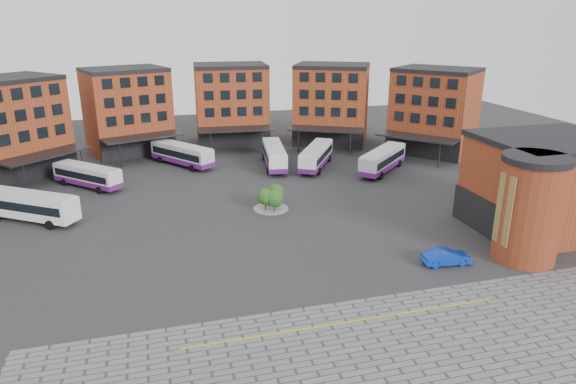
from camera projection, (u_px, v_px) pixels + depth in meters
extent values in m
plane|color=#28282B|center=(279.00, 251.00, 52.84)|extent=(160.00, 160.00, 0.00)
cube|color=gold|center=(347.00, 322.00, 40.56)|extent=(26.00, 0.15, 0.02)
cube|color=#91391F|center=(13.00, 129.00, 76.41)|extent=(16.35, 16.13, 14.00)
cube|color=black|center=(38.00, 166.00, 75.56)|extent=(10.00, 9.07, 4.00)
cube|color=black|center=(5.00, 79.00, 74.02)|extent=(16.55, 16.35, 0.60)
cube|color=black|center=(31.00, 117.00, 73.11)|extent=(8.60, 7.77, 8.00)
cube|color=black|center=(45.00, 155.00, 73.71)|extent=(12.61, 11.97, 0.25)
cylinder|color=black|center=(25.00, 178.00, 69.83)|extent=(0.20, 0.20, 4.00)
cylinder|color=black|center=(82.00, 163.00, 77.06)|extent=(0.20, 0.20, 4.00)
cube|color=#91391F|center=(128.00, 112.00, 89.09)|extent=(15.55, 13.69, 14.00)
cube|color=black|center=(140.00, 146.00, 86.94)|extent=(12.45, 4.71, 4.00)
cube|color=black|center=(123.00, 69.00, 86.70)|extent=(15.65, 13.97, 0.60)
cube|color=black|center=(136.00, 104.00, 84.43)|extent=(10.87, 3.87, 8.00)
cube|color=black|center=(143.00, 137.00, 84.45)|extent=(13.72, 8.39, 0.25)
cylinder|color=black|center=(120.00, 155.00, 81.28)|extent=(0.20, 0.20, 4.00)
cylinder|color=black|center=(175.00, 147.00, 86.11)|extent=(0.20, 0.20, 4.00)
cube|color=#91391F|center=(231.00, 105.00, 95.94)|extent=(13.67, 10.88, 14.00)
cube|color=black|center=(235.00, 137.00, 93.08)|extent=(13.00, 1.41, 4.00)
cube|color=black|center=(230.00, 65.00, 93.55)|extent=(13.69, 11.18, 0.60)
cube|color=black|center=(234.00, 98.00, 90.54)|extent=(11.42, 0.95, 8.00)
cube|color=black|center=(236.00, 129.00, 90.24)|extent=(13.28, 5.30, 0.25)
cylinder|color=black|center=(211.00, 144.00, 88.39)|extent=(0.20, 0.20, 4.00)
cylinder|color=black|center=(263.00, 141.00, 90.07)|extent=(0.20, 0.20, 4.00)
cube|color=#91391F|center=(331.00, 105.00, 95.85)|extent=(16.12, 14.81, 14.00)
cube|color=black|center=(327.00, 137.00, 93.00)|extent=(11.81, 6.35, 4.00)
cube|color=black|center=(333.00, 65.00, 93.47)|extent=(16.26, 15.08, 0.60)
cube|color=black|center=(328.00, 98.00, 90.46)|extent=(10.26, 5.33, 8.00)
cube|color=black|center=(326.00, 129.00, 90.17)|extent=(13.58, 9.82, 0.25)
cylinder|color=black|center=(298.00, 141.00, 90.04)|extent=(0.20, 0.20, 4.00)
cylinder|color=black|center=(350.00, 144.00, 88.29)|extent=(0.20, 0.20, 4.00)
cube|color=#91391F|center=(434.00, 113.00, 88.86)|extent=(16.02, 16.39, 14.00)
cube|color=black|center=(421.00, 146.00, 86.73)|extent=(8.74, 10.28, 4.00)
cube|color=black|center=(438.00, 70.00, 86.47)|extent=(16.25, 16.58, 0.60)
cube|color=black|center=(425.00, 104.00, 84.22)|extent=(7.47, 8.86, 8.00)
cube|color=black|center=(417.00, 137.00, 84.25)|extent=(11.73, 12.79, 0.25)
cylinder|color=black|center=(386.00, 147.00, 85.96)|extent=(0.20, 0.20, 4.00)
cylinder|color=black|center=(439.00, 155.00, 81.05)|extent=(0.20, 0.20, 4.00)
cube|color=#91391F|center=(545.00, 187.00, 56.83)|extent=(14.00, 12.00, 10.00)
cube|color=black|center=(553.00, 140.00, 55.09)|extent=(14.40, 12.40, 0.60)
cube|color=black|center=(486.00, 218.00, 56.04)|extent=(0.40, 12.00, 4.00)
cylinder|color=#91391F|center=(529.00, 212.00, 49.62)|extent=(6.00, 6.00, 10.00)
cylinder|color=black|center=(538.00, 159.00, 47.88)|extent=(6.40, 6.40, 0.60)
cube|color=red|center=(504.00, 210.00, 48.73)|extent=(0.12, 2.20, 7.00)
cylinder|color=gray|center=(271.00, 209.00, 64.25)|extent=(4.40, 4.40, 0.12)
cylinder|color=#332114|center=(266.00, 206.00, 63.30)|extent=(0.14, 0.14, 1.38)
sphere|color=#1F4717|center=(265.00, 197.00, 62.90)|extent=(2.10, 2.10, 2.10)
sphere|color=#1F4717|center=(267.00, 200.00, 62.95)|extent=(1.47, 1.47, 1.47)
cylinder|color=#332114|center=(276.00, 202.00, 64.79)|extent=(0.14, 0.14, 1.41)
sphere|color=#1F4717|center=(276.00, 192.00, 64.38)|extent=(2.06, 2.06, 2.06)
sphere|color=#1F4717|center=(278.00, 196.00, 64.43)|extent=(1.44, 1.44, 1.44)
cylinder|color=#332114|center=(274.00, 207.00, 63.20)|extent=(0.14, 0.14, 1.27)
sphere|color=#1F4717|center=(274.00, 198.00, 62.83)|extent=(2.24, 2.24, 2.24)
sphere|color=#1F4717|center=(276.00, 201.00, 62.87)|extent=(1.57, 1.57, 1.57)
cube|color=white|center=(30.00, 205.00, 59.94)|extent=(11.59, 9.12, 2.71)
cube|color=black|center=(30.00, 204.00, 59.87)|extent=(10.82, 8.62, 1.05)
cube|color=silver|center=(28.00, 194.00, 59.48)|extent=(11.13, 8.75, 0.13)
cylinder|color=black|center=(16.00, 209.00, 62.83)|extent=(1.10, 0.90, 1.10)
cylinder|color=black|center=(50.00, 225.00, 57.97)|extent=(1.10, 0.90, 1.10)
cylinder|color=black|center=(67.00, 216.00, 60.43)|extent=(1.10, 0.90, 1.10)
cube|color=silver|center=(87.00, 175.00, 71.84)|extent=(9.74, 9.63, 2.48)
cube|color=black|center=(87.00, 174.00, 71.78)|extent=(9.14, 9.04, 0.96)
cube|color=silver|center=(86.00, 166.00, 71.42)|extent=(9.35, 9.24, 0.12)
cube|color=black|center=(61.00, 168.00, 74.29)|extent=(1.60, 1.62, 1.12)
cube|color=#601971|center=(88.00, 181.00, 72.13)|extent=(9.79, 9.68, 0.71)
cylinder|color=black|center=(64.00, 182.00, 72.87)|extent=(0.94, 0.93, 1.01)
cylinder|color=black|center=(79.00, 178.00, 74.96)|extent=(0.94, 0.93, 1.01)
cylinder|color=black|center=(99.00, 190.00, 69.57)|extent=(0.94, 0.93, 1.01)
cylinder|color=black|center=(114.00, 185.00, 71.66)|extent=(0.94, 0.93, 1.01)
cube|color=silver|center=(182.00, 154.00, 82.27)|extent=(9.44, 11.44, 2.71)
cube|color=black|center=(182.00, 152.00, 82.21)|extent=(8.91, 10.69, 1.05)
cube|color=silver|center=(181.00, 145.00, 81.81)|extent=(9.06, 10.99, 0.13)
cube|color=black|center=(158.00, 146.00, 85.70)|extent=(1.97, 1.49, 1.22)
cube|color=#601971|center=(182.00, 159.00, 82.59)|extent=(9.50, 11.50, 0.77)
cylinder|color=black|center=(160.00, 160.00, 83.99)|extent=(0.92, 1.09, 1.11)
cylinder|color=black|center=(174.00, 156.00, 86.04)|extent=(0.92, 1.09, 1.11)
cylinder|color=black|center=(192.00, 168.00, 79.42)|extent=(0.92, 1.09, 1.11)
cylinder|color=black|center=(206.00, 164.00, 81.47)|extent=(0.92, 1.09, 1.11)
cube|color=white|center=(274.00, 155.00, 81.55)|extent=(4.46, 12.58, 2.74)
cube|color=black|center=(274.00, 153.00, 81.48)|extent=(4.38, 11.61, 1.06)
cube|color=silver|center=(274.00, 146.00, 81.08)|extent=(4.28, 12.07, 0.13)
cube|color=black|center=(271.00, 144.00, 87.14)|extent=(2.37, 0.45, 1.23)
cube|color=#601971|center=(274.00, 161.00, 81.87)|extent=(4.51, 12.62, 0.78)
cylinder|color=black|center=(264.00, 157.00, 85.54)|extent=(0.49, 1.15, 1.12)
cylinder|color=black|center=(280.00, 157.00, 85.88)|extent=(0.49, 1.15, 1.12)
cylinder|color=black|center=(268.00, 171.00, 78.15)|extent=(0.49, 1.15, 1.12)
cylinder|color=black|center=(286.00, 170.00, 78.49)|extent=(0.49, 1.15, 1.12)
cube|color=white|center=(316.00, 155.00, 81.26)|extent=(8.67, 11.81, 2.71)
cube|color=black|center=(316.00, 154.00, 81.20)|extent=(8.22, 11.02, 1.05)
cube|color=silver|center=(316.00, 147.00, 80.80)|extent=(8.33, 11.34, 0.13)
cube|color=black|center=(324.00, 145.00, 86.61)|extent=(2.07, 1.32, 1.21)
cube|color=#601971|center=(316.00, 161.00, 81.58)|extent=(8.73, 11.87, 0.77)
cylinder|color=black|center=(313.00, 157.00, 85.62)|extent=(0.86, 1.12, 1.10)
cylinder|color=black|center=(329.00, 158.00, 84.89)|extent=(0.86, 1.12, 1.10)
cylinder|color=black|center=(301.00, 170.00, 78.56)|extent=(0.86, 1.12, 1.10)
cylinder|color=black|center=(319.00, 171.00, 77.83)|extent=(0.86, 1.12, 1.10)
cube|color=silver|center=(383.00, 159.00, 79.05)|extent=(10.89, 10.50, 2.75)
cube|color=black|center=(383.00, 158.00, 78.98)|extent=(10.21, 9.87, 1.06)
cube|color=silver|center=(383.00, 150.00, 78.58)|extent=(10.45, 10.08, 0.13)
cube|color=black|center=(397.00, 149.00, 83.86)|extent=(1.72, 1.81, 1.23)
cube|color=#601971|center=(382.00, 165.00, 79.37)|extent=(10.95, 10.56, 0.78)
cylinder|color=black|center=(383.00, 161.00, 83.39)|extent=(1.05, 1.01, 1.12)
cylinder|color=black|center=(400.00, 163.00, 82.01)|extent=(1.05, 1.01, 1.12)
cylinder|color=black|center=(364.00, 173.00, 77.02)|extent=(1.05, 1.01, 1.12)
cylinder|color=black|center=(381.00, 176.00, 75.64)|extent=(1.05, 1.01, 1.12)
imported|color=#0E36B8|center=(446.00, 257.00, 49.78)|extent=(4.84, 2.08, 1.55)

